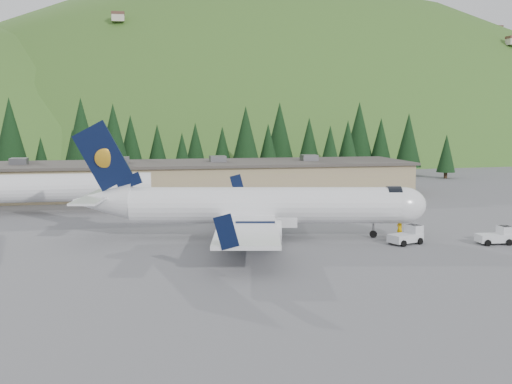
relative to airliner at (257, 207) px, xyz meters
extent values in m
plane|color=#5B5B60|center=(1.03, -0.20, -3.18)|extent=(600.00, 600.00, 0.00)
cylinder|color=white|center=(1.03, -0.20, 0.16)|extent=(27.69, 8.75, 3.69)
ellipsoid|color=white|center=(14.53, -2.76, 0.16)|extent=(5.40, 4.52, 3.69)
cylinder|color=black|center=(13.57, -2.57, 0.60)|extent=(1.92, 3.25, 3.04)
cone|color=white|center=(-15.36, 2.91, 0.55)|extent=(6.47, 4.72, 3.69)
cube|color=white|center=(0.07, -0.01, -1.39)|extent=(8.30, 4.55, 0.98)
cube|color=white|center=(-0.90, 0.17, -0.82)|extent=(11.52, 33.79, 0.34)
cube|color=black|center=(0.77, 16.84, 0.45)|extent=(1.98, 0.52, 2.82)
cube|color=black|center=(-5.45, -15.95, 0.45)|extent=(1.98, 0.52, 2.82)
cylinder|color=black|center=(1.13, 5.58, -1.66)|extent=(4.47, 2.99, 2.26)
cylinder|color=white|center=(2.96, 5.23, -1.66)|extent=(1.02, 2.46, 2.39)
cube|color=white|center=(1.13, 5.58, -1.12)|extent=(2.17, 0.64, 0.88)
cylinder|color=black|center=(-0.99, -5.61, -1.66)|extent=(4.47, 2.99, 2.26)
cylinder|color=white|center=(0.84, -5.95, -1.66)|extent=(1.02, 2.46, 2.39)
cube|color=white|center=(-0.99, -5.61, -1.12)|extent=(2.17, 0.64, 0.88)
cube|color=black|center=(-15.17, 2.88, 5.14)|extent=(6.02, 1.42, 7.20)
ellipsoid|color=gold|center=(-14.94, 3.03, 4.95)|extent=(1.94, 0.54, 1.94)
ellipsoid|color=gold|center=(-15.01, 2.65, 4.95)|extent=(1.94, 0.54, 1.94)
cube|color=black|center=(-12.66, 2.40, 2.59)|extent=(2.71, 0.75, 1.95)
cube|color=white|center=(-15.84, 3.00, 1.04)|extent=(4.79, 12.53, 0.22)
cylinder|color=slate|center=(11.64, -2.21, -2.29)|extent=(0.23, 0.23, 1.77)
cylinder|color=black|center=(11.64, -2.21, -2.80)|extent=(0.78, 0.41, 0.75)
cylinder|color=slate|center=(-1.37, 2.96, -2.20)|extent=(0.28, 0.28, 1.96)
cylinder|color=black|center=(-0.98, 2.88, -2.64)|extent=(1.12, 0.54, 1.08)
cylinder|color=black|center=(-1.75, 3.03, -2.64)|extent=(1.12, 0.54, 1.08)
cylinder|color=slate|center=(-2.35, -2.25, -2.20)|extent=(0.28, 0.28, 1.96)
cylinder|color=black|center=(-1.97, -2.32, -2.64)|extent=(1.12, 0.54, 1.08)
cylinder|color=black|center=(-2.74, -2.18, -2.64)|extent=(1.12, 0.54, 1.08)
cylinder|color=white|center=(-20.97, 21.80, 0.02)|extent=(22.00, 3.60, 3.60)
cube|color=silver|center=(13.48, -5.87, -2.57)|extent=(3.70, 2.77, 0.78)
cube|color=silver|center=(14.51, -5.46, -1.90)|extent=(1.60, 1.85, 1.00)
cube|color=black|center=(14.51, -5.46, -1.46)|extent=(1.46, 1.71, 0.11)
cylinder|color=black|center=(14.19, -4.64, -2.87)|extent=(0.67, 0.45, 0.62)
cylinder|color=black|center=(14.84, -6.29, -2.87)|extent=(0.67, 0.45, 0.62)
cylinder|color=black|center=(12.13, -5.45, -2.87)|extent=(0.67, 0.45, 0.62)
cylinder|color=black|center=(12.78, -7.10, -2.87)|extent=(0.67, 0.45, 0.62)
cube|color=silver|center=(21.91, -7.51, -2.58)|extent=(3.34, 1.79, 0.76)
cube|color=silver|center=(22.99, -7.56, -1.92)|extent=(1.16, 1.58, 0.98)
cube|color=black|center=(22.99, -7.56, -1.49)|extent=(1.05, 1.46, 0.11)
cylinder|color=black|center=(23.04, -6.69, -2.87)|extent=(0.62, 0.27, 0.61)
cylinder|color=black|center=(22.95, -8.44, -2.87)|extent=(0.62, 0.27, 0.61)
cylinder|color=black|center=(20.86, -6.59, -2.87)|extent=(0.62, 0.27, 0.61)
cylinder|color=black|center=(20.78, -8.33, -2.87)|extent=(0.62, 0.27, 0.61)
cube|color=tan|center=(-3.97, 37.80, -0.78)|extent=(70.00, 16.00, 4.80)
cube|color=#47423D|center=(-3.97, 37.80, 1.77)|extent=(71.00, 17.00, 0.40)
cube|color=slate|center=(-28.97, 37.80, 2.42)|extent=(2.50, 2.50, 1.00)
cube|color=slate|center=(-13.97, 37.80, 2.42)|extent=(2.50, 2.50, 1.00)
cube|color=slate|center=(1.03, 37.80, 2.42)|extent=(2.50, 2.50, 1.00)
cube|color=slate|center=(16.03, 37.80, 2.42)|extent=(2.50, 2.50, 1.00)
imported|color=#FAB702|center=(14.36, -2.48, -2.22)|extent=(0.79, 0.63, 1.91)
cone|color=black|center=(-33.63, 58.17, 5.82)|extent=(6.60, 6.60, 13.49)
cone|color=black|center=(-28.59, 58.97, 1.74)|extent=(3.60, 3.60, 7.37)
cone|color=black|center=(-23.49, 65.06, 2.48)|extent=(4.15, 4.15, 8.48)
cone|color=black|center=(-20.99, 54.15, 5.76)|extent=(6.56, 6.56, 13.41)
cone|color=black|center=(-15.57, 57.77, 5.22)|extent=(6.16, 6.16, 12.59)
cone|color=black|center=(-12.51, 61.51, 4.04)|extent=(5.29, 5.29, 10.82)
cone|color=black|center=(-7.48, 61.73, 3.01)|extent=(4.54, 4.54, 9.28)
cone|color=black|center=(-3.17, 56.32, 2.18)|extent=(3.93, 3.93, 8.04)
cone|color=black|center=(0.08, 64.17, 3.16)|extent=(4.65, 4.65, 9.50)
cone|color=black|center=(5.07, 61.34, 2.76)|extent=(4.36, 4.36, 8.91)
cone|color=black|center=(9.37, 59.39, 5.01)|extent=(6.00, 6.00, 12.28)
cone|color=black|center=(14.05, 60.49, 3.07)|extent=(4.58, 4.58, 9.38)
cone|color=black|center=(17.53, 65.65, 5.52)|extent=(6.38, 6.38, 13.05)
cone|color=black|center=(22.75, 61.82, 3.75)|extent=(5.08, 5.08, 10.40)
cone|color=black|center=(26.33, 59.15, 2.86)|extent=(4.43, 4.43, 9.06)
cone|color=black|center=(31.02, 62.16, 3.44)|extent=(4.85, 4.85, 9.92)
cone|color=black|center=(35.27, 67.23, 5.66)|extent=(6.48, 6.48, 13.26)
cone|color=black|center=(39.38, 65.15, 3.70)|extent=(5.04, 5.04, 10.31)
cone|color=black|center=(44.17, 62.00, 4.26)|extent=(5.46, 5.46, 11.16)
cone|color=black|center=(49.17, 55.08, 1.86)|extent=(3.70, 3.70, 7.56)
ellipsoid|color=#3C5C1F|center=(41.03, 199.80, -88.18)|extent=(420.00, 300.00, 300.00)
ellipsoid|color=#3C5C1F|center=(161.03, 239.80, -88.18)|extent=(392.00, 280.00, 280.00)
camera|label=1|loc=(-12.26, -62.98, 9.04)|focal=45.00mm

